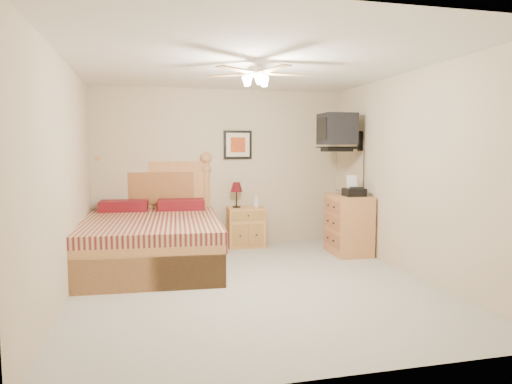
# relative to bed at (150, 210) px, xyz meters

# --- Properties ---
(floor) EXTENTS (4.50, 4.50, 0.00)m
(floor) POSITION_rel_bed_xyz_m (1.14, -1.12, -0.76)
(floor) COLOR #A39E93
(floor) RESTS_ON ground
(ceiling) EXTENTS (4.00, 4.50, 0.04)m
(ceiling) POSITION_rel_bed_xyz_m (1.14, -1.12, 1.74)
(ceiling) COLOR white
(ceiling) RESTS_ON ground
(wall_back) EXTENTS (4.00, 0.04, 2.50)m
(wall_back) POSITION_rel_bed_xyz_m (1.14, 1.13, 0.49)
(wall_back) COLOR #BEAD8C
(wall_back) RESTS_ON ground
(wall_front) EXTENTS (4.00, 0.04, 2.50)m
(wall_front) POSITION_rel_bed_xyz_m (1.14, -3.37, 0.49)
(wall_front) COLOR #BEAD8C
(wall_front) RESTS_ON ground
(wall_left) EXTENTS (0.04, 4.50, 2.50)m
(wall_left) POSITION_rel_bed_xyz_m (-0.86, -1.12, 0.49)
(wall_left) COLOR #BEAD8C
(wall_left) RESTS_ON ground
(wall_right) EXTENTS (0.04, 4.50, 2.50)m
(wall_right) POSITION_rel_bed_xyz_m (3.14, -1.12, 0.49)
(wall_right) COLOR #BEAD8C
(wall_right) RESTS_ON ground
(bed) EXTENTS (1.92, 2.44, 1.51)m
(bed) POSITION_rel_bed_xyz_m (0.00, 0.00, 0.00)
(bed) COLOR #B47036
(bed) RESTS_ON ground
(nightstand) EXTENTS (0.60, 0.46, 0.63)m
(nightstand) POSITION_rel_bed_xyz_m (1.50, 0.88, -0.44)
(nightstand) COLOR #B57F45
(nightstand) RESTS_ON ground
(table_lamp) EXTENTS (0.27, 0.27, 0.40)m
(table_lamp) POSITION_rel_bed_xyz_m (1.36, 0.95, 0.07)
(table_lamp) COLOR #4F0A10
(table_lamp) RESTS_ON nightstand
(lotion_bottle) EXTENTS (0.11, 0.11, 0.22)m
(lotion_bottle) POSITION_rel_bed_xyz_m (1.66, 0.85, -0.02)
(lotion_bottle) COLOR silver
(lotion_bottle) RESTS_ON nightstand
(framed_picture) EXTENTS (0.46, 0.04, 0.46)m
(framed_picture) POSITION_rel_bed_xyz_m (1.41, 1.11, 0.86)
(framed_picture) COLOR black
(framed_picture) RESTS_ON wall_back
(dresser) EXTENTS (0.56, 0.77, 0.87)m
(dresser) POSITION_rel_bed_xyz_m (2.87, 0.04, -0.32)
(dresser) COLOR #B46D39
(dresser) RESTS_ON ground
(fax_machine) EXTENTS (0.29, 0.31, 0.30)m
(fax_machine) POSITION_rel_bed_xyz_m (2.89, -0.10, 0.27)
(fax_machine) COLOR black
(fax_machine) RESTS_ON dresser
(magazine_lower) EXTENTS (0.21, 0.28, 0.03)m
(magazine_lower) POSITION_rel_bed_xyz_m (2.83, 0.32, 0.13)
(magazine_lower) COLOR #B7A994
(magazine_lower) RESTS_ON dresser
(magazine_upper) EXTENTS (0.22, 0.30, 0.02)m
(magazine_upper) POSITION_rel_bed_xyz_m (2.84, 0.31, 0.16)
(magazine_upper) COLOR gray
(magazine_upper) RESTS_ON magazine_lower
(wall_tv) EXTENTS (0.56, 0.46, 0.58)m
(wall_tv) POSITION_rel_bed_xyz_m (2.89, 0.22, 1.05)
(wall_tv) COLOR black
(wall_tv) RESTS_ON wall_right
(ceiling_fan) EXTENTS (1.14, 1.14, 0.28)m
(ceiling_fan) POSITION_rel_bed_xyz_m (1.14, -1.32, 1.60)
(ceiling_fan) COLOR white
(ceiling_fan) RESTS_ON ceiling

